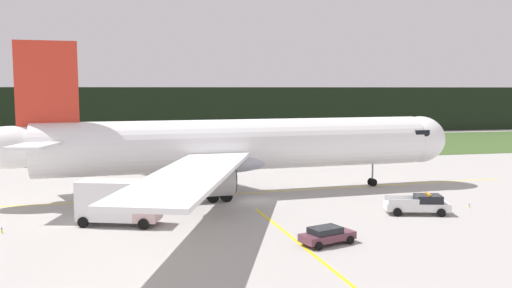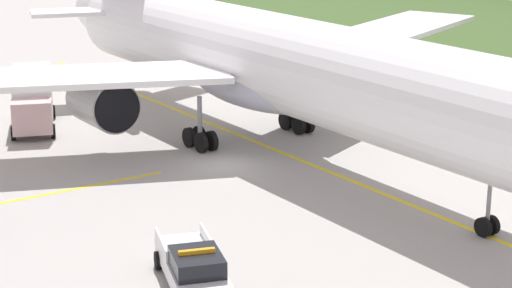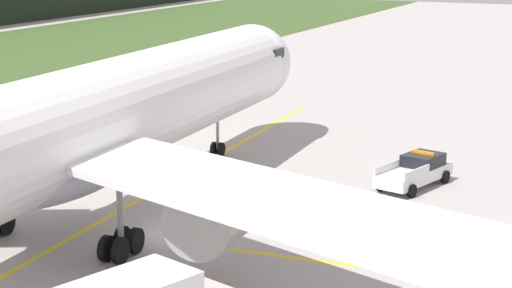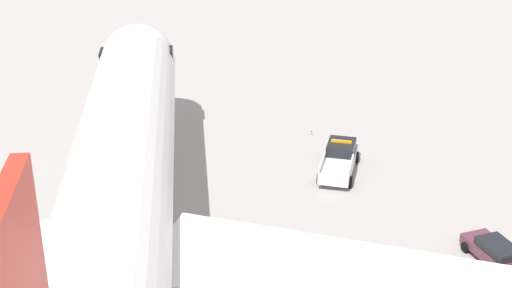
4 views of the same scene
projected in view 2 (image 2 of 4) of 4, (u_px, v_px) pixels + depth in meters
ground at (225, 165)px, 50.30m from camera, size 320.00×320.00×0.00m
taxiway_centerline_main at (279, 151)px, 52.88m from camera, size 67.18×4.33×0.01m
airliner at (273, 63)px, 52.02m from camera, size 52.40×53.18×15.97m
ops_pickup_truck at (193, 267)px, 34.65m from camera, size 6.00×3.42×1.94m
catering_truck at (33, 99)px, 57.50m from camera, size 7.20×4.45×3.90m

